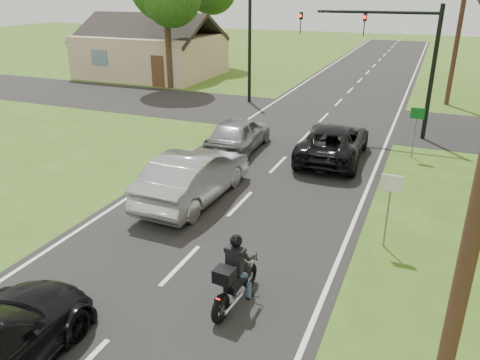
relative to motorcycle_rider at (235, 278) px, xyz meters
name	(u,v)px	position (x,y,z in m)	size (l,w,h in m)	color
ground	(181,265)	(-1.91, 0.93, -0.69)	(140.00, 140.00, 0.00)	#3A5618
road	(292,150)	(-1.91, 10.93, -0.68)	(8.00, 100.00, 0.01)	black
cross_road	(324,118)	(-1.91, 16.93, -0.69)	(60.00, 7.00, 0.01)	black
motorcycle_rider	(235,278)	(0.00, 0.00, 0.00)	(0.59, 2.04, 1.75)	black
dark_suv	(334,142)	(-0.05, 10.49, 0.05)	(2.42, 5.25, 1.46)	black
silver_sedan	(194,176)	(-3.46, 4.67, 0.16)	(1.77, 5.09, 1.68)	#ACACB1
silver_suv	(239,134)	(-4.07, 9.95, 0.08)	(1.80, 4.48, 1.52)	gray
traffic_signal	(392,47)	(1.43, 14.93, 3.45)	(6.38, 0.44, 6.00)	black
signal_pole_far	(250,53)	(-7.11, 18.93, 2.31)	(0.20, 0.20, 6.00)	black
utility_pole_far	(461,17)	(4.29, 22.93, 4.39)	(1.60, 0.28, 10.00)	#503124
sign_white	(390,194)	(2.79, 3.91, 0.91)	(0.55, 0.07, 2.12)	slate
sign_green	(417,121)	(2.99, 11.91, 0.91)	(0.55, 0.07, 2.12)	slate
house	(152,53)	(-17.91, 24.93, 1.08)	(10.20, 8.00, 4.84)	tan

